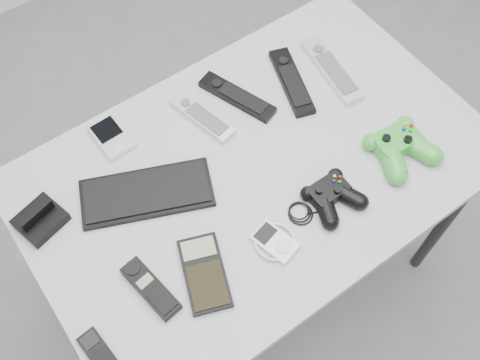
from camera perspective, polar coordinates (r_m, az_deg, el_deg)
floor at (r=1.91m, az=0.46°, el=-13.21°), size 3.50×3.50×0.00m
desk at (r=1.36m, az=1.62°, el=0.02°), size 1.07×0.69×0.72m
pda_keyboard at (r=1.27m, az=-9.45°, el=-1.29°), size 0.32×0.23×0.02m
dock_bracket at (r=1.29m, az=-19.78°, el=-3.58°), size 0.12×0.11×0.05m
pda at (r=1.37m, az=-12.91°, el=4.27°), size 0.08×0.11×0.02m
remote_silver_a at (r=1.37m, az=-3.91°, el=6.46°), size 0.08×0.19×0.02m
remote_black_a at (r=1.40m, az=-0.30°, el=8.49°), size 0.11×0.21×0.02m
remote_black_b at (r=1.44m, az=5.26°, el=9.96°), size 0.12×0.22×0.02m
remote_silver_b at (r=1.48m, az=9.30°, el=11.04°), size 0.09×0.23×0.02m
mobile_phone at (r=1.17m, az=-14.26°, el=-16.50°), size 0.05×0.09×0.02m
cordless_handset at (r=1.18m, az=-9.07°, el=-10.81°), size 0.07×0.15×0.02m
calculator at (r=1.18m, az=-3.64°, el=-9.41°), size 0.14×0.19×0.02m
mp3_player at (r=1.21m, az=3.57°, el=-6.28°), size 0.11×0.11×0.02m
controller_black at (r=1.26m, az=9.30°, el=-1.52°), size 0.21×0.13×0.04m
controller_green at (r=1.35m, az=15.96°, el=3.38°), size 0.16×0.17×0.05m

